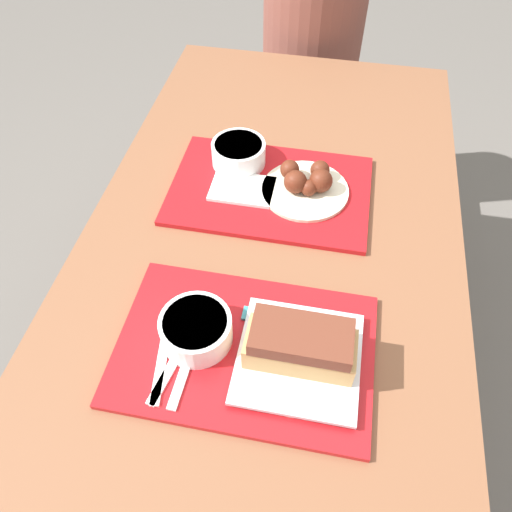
{
  "coord_description": "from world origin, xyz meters",
  "views": [
    {
      "loc": [
        0.1,
        -0.6,
        1.54
      ],
      "look_at": [
        -0.02,
        0.01,
        0.79
      ],
      "focal_mm": 35.0,
      "sensor_mm": 36.0,
      "label": 1
    }
  ],
  "objects": [
    {
      "name": "ground_plane",
      "position": [
        0.0,
        0.0,
        0.0
      ],
      "size": [
        12.0,
        12.0,
        0.0
      ],
      "primitive_type": "plane",
      "color": "#605B56"
    },
    {
      "name": "napkin_far",
      "position": [
        -0.09,
        0.21,
        0.77
      ],
      "size": [
        0.14,
        0.1,
        0.01
      ],
      "color": "white",
      "rests_on": "tray_far"
    },
    {
      "name": "condiment_packet",
      "position": [
        -0.0,
        -0.11,
        0.77
      ],
      "size": [
        0.04,
        0.03,
        0.01
      ],
      "color": "teal",
      "rests_on": "tray_near"
    },
    {
      "name": "picnic_table",
      "position": [
        0.0,
        0.0,
        0.65
      ],
      "size": [
        0.8,
        1.69,
        0.75
      ],
      "color": "brown",
      "rests_on": "ground_plane"
    },
    {
      "name": "person_seated_across",
      "position": [
        -0.02,
        1.06,
        0.72
      ],
      "size": [
        0.34,
        0.34,
        0.72
      ],
      "color": "brown",
      "rests_on": "picnic_bench_far"
    },
    {
      "name": "bowl_coleslaw_far",
      "position": [
        -0.11,
        0.3,
        0.8
      ],
      "size": [
        0.13,
        0.13,
        0.05
      ],
      "color": "white",
      "rests_on": "tray_far"
    },
    {
      "name": "tray_far",
      "position": [
        -0.03,
        0.23,
        0.76
      ],
      "size": [
        0.45,
        0.3,
        0.01
      ],
      "color": "#B21419",
      "rests_on": "picnic_table"
    },
    {
      "name": "plastic_spoon_near",
      "position": [
        -0.13,
        -0.23,
        0.77
      ],
      "size": [
        0.04,
        0.17,
        0.0
      ],
      "color": "white",
      "rests_on": "tray_near"
    },
    {
      "name": "bowl_coleslaw_near",
      "position": [
        -0.09,
        -0.17,
        0.8
      ],
      "size": [
        0.13,
        0.13,
        0.05
      ],
      "color": "white",
      "rests_on": "tray_near"
    },
    {
      "name": "tray_near",
      "position": [
        -0.0,
        -0.18,
        0.76
      ],
      "size": [
        0.45,
        0.3,
        0.01
      ],
      "color": "#B21419",
      "rests_on": "picnic_table"
    },
    {
      "name": "plastic_knife_near",
      "position": [
        -0.09,
        -0.23,
        0.77
      ],
      "size": [
        0.02,
        0.17,
        0.0
      ],
      "color": "white",
      "rests_on": "tray_near"
    },
    {
      "name": "plastic_fork_near",
      "position": [
        -0.11,
        -0.23,
        0.77
      ],
      "size": [
        0.05,
        0.17,
        0.0
      ],
      "color": "white",
      "rests_on": "tray_near"
    },
    {
      "name": "brisket_sandwich_plate",
      "position": [
        0.1,
        -0.19,
        0.8
      ],
      "size": [
        0.21,
        0.21,
        0.1
      ],
      "color": "beige",
      "rests_on": "tray_near"
    },
    {
      "name": "picnic_bench_far",
      "position": [
        0.0,
        1.06,
        0.35
      ],
      "size": [
        0.76,
        0.28,
        0.42
      ],
      "color": "brown",
      "rests_on": "ground_plane"
    },
    {
      "name": "wings_plate_far",
      "position": [
        0.05,
        0.24,
        0.79
      ],
      "size": [
        0.2,
        0.2,
        0.06
      ],
      "color": "beige",
      "rests_on": "tray_far"
    }
  ]
}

